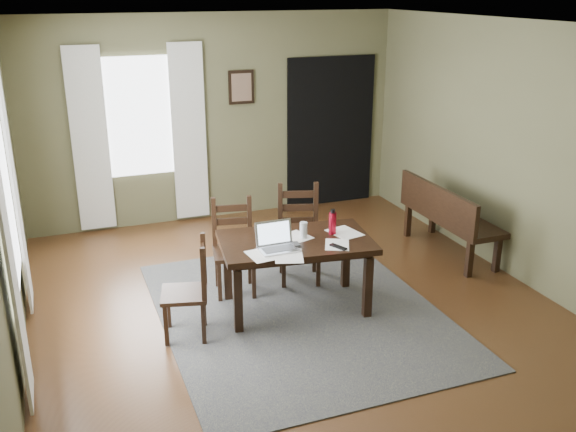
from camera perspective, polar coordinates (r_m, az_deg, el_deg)
name	(u,v)px	position (r m, az deg, el deg)	size (l,w,h in m)	color
ground	(299,313)	(6.35, 0.97, -8.58)	(5.00, 6.00, 0.01)	#492C16
room_shell	(300,131)	(5.71, 1.07, 7.58)	(5.02, 6.02, 2.71)	brown
rug	(299,312)	(6.34, 0.97, -8.49)	(2.60, 3.20, 0.01)	#3F3F3F
dining_table	(296,248)	(6.15, 0.69, -2.85)	(1.54, 1.04, 0.72)	black
chair_end	(190,291)	(5.81, -8.72, -6.58)	(0.49, 0.49, 0.92)	black
chair_back_left	(234,248)	(6.59, -4.84, -2.85)	(0.50, 0.50, 0.97)	black
chair_back_right	(299,235)	(6.84, 1.00, -1.67)	(0.56, 0.56, 1.03)	black
bench	(446,213)	(7.70, 13.89, 0.24)	(0.48, 1.51, 0.85)	black
laptop	(276,242)	(5.90, -1.05, -2.31)	(0.36, 0.28, 0.24)	#B7B7BC
computer_mouse	(296,245)	(5.94, 0.71, -2.59)	(0.06, 0.10, 0.03)	#3F3F42
tv_remote	(338,247)	(5.94, 4.49, -2.76)	(0.05, 0.18, 0.02)	black
drinking_glass	(304,230)	(6.12, 1.39, -1.27)	(0.07, 0.07, 0.16)	silver
water_bottle	(333,223)	(6.23, 3.98, -0.59)	(0.09, 0.09, 0.25)	#A20C20
paper_a	(262,255)	(5.77, -2.32, -3.50)	(0.23, 0.30, 0.00)	white
paper_b	(337,245)	(6.01, 4.38, -2.55)	(0.22, 0.29, 0.00)	white
paper_c	(297,236)	(6.18, 0.82, -1.83)	(0.21, 0.28, 0.00)	white
paper_d	(345,233)	(6.30, 5.05, -1.48)	(0.25, 0.33, 0.00)	white
paper_e	(289,256)	(5.75, 0.06, -3.58)	(0.25, 0.33, 0.00)	white
window_left	(4,193)	(5.62, -23.90, 1.92)	(0.01, 1.30, 1.70)	white
window_back	(139,117)	(8.37, -13.12, 8.58)	(1.00, 0.01, 1.50)	white
curtain_left_near	(10,259)	(4.92, -23.48, -3.55)	(0.03, 0.48, 2.30)	silver
curtain_left_far	(15,193)	(6.47, -23.09, 1.93)	(0.03, 0.48, 2.30)	silver
curtain_back_left	(90,141)	(8.33, -17.19, 6.40)	(0.44, 0.03, 2.30)	silver
curtain_back_right	(189,133)	(8.49, -8.79, 7.29)	(0.44, 0.03, 2.30)	silver
framed_picture	(241,87)	(8.59, -4.18, 11.35)	(0.34, 0.03, 0.44)	black
doorway_back	(330,132)	(9.17, 3.79, 7.46)	(1.30, 0.03, 2.10)	black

